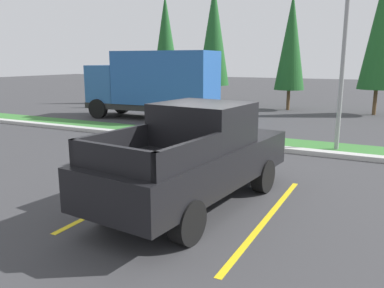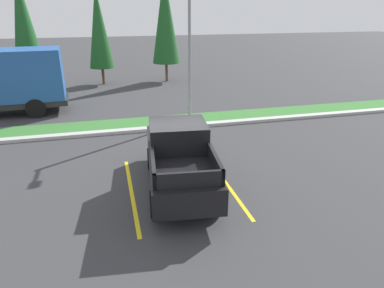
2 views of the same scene
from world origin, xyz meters
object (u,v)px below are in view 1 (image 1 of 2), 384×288
at_px(cypress_tree_leftmost, 166,40).
at_px(cargo_truck_distant, 154,83).
at_px(cypress_tree_right_inner, 382,28).
at_px(cypress_tree_left_inner, 214,35).
at_px(cypress_tree_center, 291,42).
at_px(street_light, 344,37).
at_px(pickup_truck_main, 196,156).

bearing_deg(cypress_tree_leftmost, cargo_truck_distant, -63.68).
relative_size(cargo_truck_distant, cypress_tree_right_inner, 0.88).
distance_m(cypress_tree_left_inner, cypress_tree_center, 4.85).
bearing_deg(street_light, cypress_tree_center, 111.38).
relative_size(pickup_truck_main, cypress_tree_right_inner, 0.69).
distance_m(cargo_truck_distant, cypress_tree_right_inner, 12.37).
bearing_deg(pickup_truck_main, street_light, 73.05).
bearing_deg(cypress_tree_right_inner, cypress_tree_leftmost, 178.63).
relative_size(cypress_tree_left_inner, cypress_tree_center, 1.13).
height_order(cypress_tree_leftmost, cypress_tree_center, cypress_tree_leftmost).
bearing_deg(pickup_truck_main, cargo_truck_distant, 126.17).
bearing_deg(cypress_tree_center, cypress_tree_right_inner, -0.84).
bearing_deg(cypress_tree_center, street_light, -68.62).
distance_m(pickup_truck_main, cypress_tree_center, 17.28).
xyz_separation_m(cypress_tree_center, cypress_tree_right_inner, (4.78, -0.07, 0.61)).
relative_size(street_light, cypress_tree_right_inner, 0.79).
distance_m(cypress_tree_left_inner, cypress_tree_right_inner, 9.59).
bearing_deg(cargo_truck_distant, cypress_tree_leftmost, 116.32).
relative_size(cypress_tree_leftmost, cypress_tree_center, 1.08).
xyz_separation_m(cargo_truck_distant, street_light, (9.37, -3.75, 1.81)).
xyz_separation_m(cargo_truck_distant, cypress_tree_right_inner, (10.04, 6.67, 2.78)).
height_order(pickup_truck_main, street_light, street_light).
bearing_deg(pickup_truck_main, cypress_tree_leftmost, 122.40).
xyz_separation_m(pickup_truck_main, street_light, (1.95, 6.39, 2.62)).
distance_m(cargo_truck_distant, cypress_tree_left_inner, 6.92).
xyz_separation_m(cargo_truck_distant, cypress_tree_leftmost, (-3.46, 6.99, 2.49)).
distance_m(cypress_tree_leftmost, cypress_tree_left_inner, 3.96).
relative_size(cypress_tree_center, cypress_tree_right_inner, 0.87).
xyz_separation_m(street_light, cypress_tree_left_inner, (-8.92, 10.11, 0.87)).
bearing_deg(street_light, cypress_tree_leftmost, 140.05).
bearing_deg(cargo_truck_distant, cypress_tree_left_inner, 85.96).
distance_m(cargo_truck_distant, street_light, 10.25).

